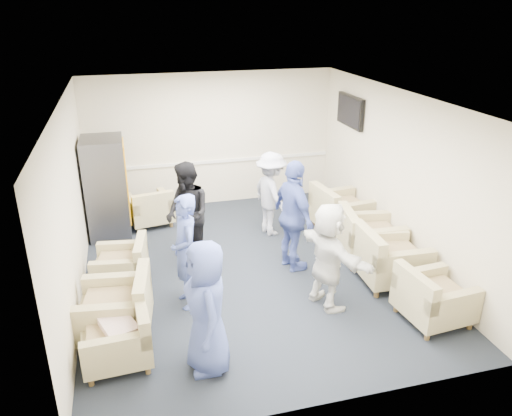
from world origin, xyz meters
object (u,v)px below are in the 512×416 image
object	(u,v)px
armchair_left_far	(124,266)
armchair_right_midnear	(387,260)
armchair_right_far	(339,212)
vending_machine	(107,188)
armchair_left_mid	(120,309)
person_back_right	(271,194)
armchair_left_near	(121,339)
armchair_right_near	(431,300)
person_mid_left	(186,252)
person_front_right	(328,256)
armchair_right_midfar	(366,239)
person_back_left	(188,213)
armchair_corner	(150,210)
person_mid_right	(294,216)
person_front_left	(207,308)

from	to	relation	value
armchair_left_far	armchair_right_midnear	size ratio (longest dim) A/B	0.89
armchair_right_far	vending_machine	size ratio (longest dim) A/B	0.57
armchair_left_mid	person_back_right	bearing A→B (deg)	139.04
person_back_right	armchair_left_far	bearing A→B (deg)	100.12
armchair_left_mid	armchair_left_near	bearing A→B (deg)	7.44
armchair_right_near	person_mid_left	world-z (taller)	person_mid_left
person_back_right	armchair_left_near	bearing A→B (deg)	123.73
armchair_right_far	person_front_right	xyz separation A→B (m)	(-1.16, -2.23, 0.40)
armchair_right_midnear	person_back_right	world-z (taller)	person_back_right
armchair_left_mid	person_mid_left	world-z (taller)	person_mid_left
vending_machine	person_mid_left	size ratio (longest dim) A/B	1.10
armchair_left_near	armchair_right_near	bearing A→B (deg)	83.68
armchair_right_near	armchair_right_midfar	world-z (taller)	armchair_right_midfar
person_back_left	person_back_right	world-z (taller)	person_back_left
armchair_corner	armchair_left_mid	bearing A→B (deg)	68.43
armchair_left_mid	armchair_corner	world-z (taller)	armchair_left_mid
armchair_right_midfar	armchair_right_far	xyz separation A→B (m)	(0.01, 1.14, 0.00)
armchair_right_midnear	person_front_right	xyz separation A→B (m)	(-1.10, -0.35, 0.39)
armchair_corner	armchair_right_midnear	bearing A→B (deg)	125.92
person_mid_left	person_back_right	xyz separation A→B (m)	(1.79, 1.93, -0.05)
person_front_right	armchair_left_mid	bearing A→B (deg)	73.48
armchair_left_near	armchair_corner	size ratio (longest dim) A/B	0.89
armchair_left_near	armchair_right_midfar	bearing A→B (deg)	108.89
armchair_left_near	person_back_right	xyz separation A→B (m)	(2.70, 2.95, 0.46)
armchair_left_mid	armchair_right_midfar	size ratio (longest dim) A/B	0.93
armchair_left_mid	armchair_right_near	distance (m)	4.03
person_back_left	person_mid_right	distance (m)	1.68
armchair_right_far	person_back_left	xyz separation A→B (m)	(-2.82, -0.43, 0.46)
armchair_left_mid	person_mid_right	bearing A→B (deg)	119.18
person_mid_left	armchair_corner	bearing A→B (deg)	178.66
person_back_right	armchair_corner	bearing A→B (deg)	52.27
armchair_right_far	person_mid_left	xyz separation A→B (m)	(-3.02, -1.71, 0.45)
armchair_left_mid	armchair_corner	distance (m)	3.37
armchair_corner	person_back_left	size ratio (longest dim) A/B	0.55
armchair_right_near	person_mid_right	distance (m)	2.32
person_front_left	person_back_left	world-z (taller)	person_back_left
person_front_left	person_mid_right	bearing A→B (deg)	137.47
person_front_right	person_back_right	bearing A→B (deg)	-13.34
armchair_left_mid	vending_machine	bearing A→B (deg)	-170.04
armchair_corner	person_back_left	world-z (taller)	person_back_left
armchair_right_midnear	vending_machine	distance (m)	4.94
armchair_left_mid	armchair_right_far	bearing A→B (deg)	126.39
armchair_left_far	person_front_left	world-z (taller)	person_front_left
armchair_right_midnear	person_front_left	world-z (taller)	person_front_left
person_mid_left	person_mid_right	world-z (taller)	person_mid_right
armchair_right_near	armchair_right_midfar	bearing A→B (deg)	-4.17
armchair_left_far	armchair_right_far	bearing A→B (deg)	112.36
vending_machine	person_back_left	xyz separation A→B (m)	(1.25, -1.38, -0.07)
person_back_left	person_back_right	size ratio (longest dim) A/B	1.09
armchair_left_near	armchair_right_near	xyz separation A→B (m)	(3.95, -0.22, 0.02)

